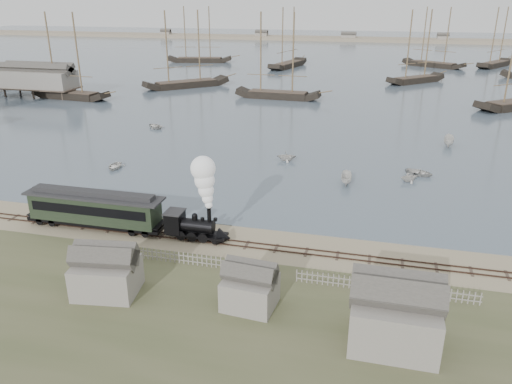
# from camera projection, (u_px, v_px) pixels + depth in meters

# --- Properties ---
(ground) EXTENTS (600.00, 600.00, 0.00)m
(ground) POSITION_uv_depth(u_px,v_px,m) (261.00, 238.00, 51.22)
(ground) COLOR tan
(ground) RESTS_ON ground
(harbor_water) EXTENTS (600.00, 336.00, 0.06)m
(harbor_water) POSITION_uv_depth(u_px,v_px,m) (358.00, 57.00, 204.66)
(harbor_water) COLOR #43515F
(harbor_water) RESTS_ON ground
(rail_track) EXTENTS (120.00, 1.80, 0.16)m
(rail_track) POSITION_uv_depth(u_px,v_px,m) (256.00, 246.00, 49.40)
(rail_track) COLOR #3C2920
(rail_track) RESTS_ON ground
(picket_fence_west) EXTENTS (19.00, 0.10, 1.20)m
(picket_fence_west) POSITION_uv_depth(u_px,v_px,m) (175.00, 263.00, 46.38)
(picket_fence_west) COLOR gray
(picket_fence_west) RESTS_ON ground
(picket_fence_east) EXTENTS (15.00, 0.10, 1.20)m
(picket_fence_east) POSITION_uv_depth(u_px,v_px,m) (385.00, 293.00, 41.62)
(picket_fence_east) COLOR gray
(picket_fence_east) RESTS_ON ground
(shed_left) EXTENTS (5.00, 4.00, 4.10)m
(shed_left) POSITION_uv_depth(u_px,v_px,m) (109.00, 292.00, 41.76)
(shed_left) COLOR gray
(shed_left) RESTS_ON ground
(shed_mid) EXTENTS (4.00, 3.50, 3.60)m
(shed_mid) POSITION_uv_depth(u_px,v_px,m) (250.00, 306.00, 39.94)
(shed_mid) COLOR gray
(shed_mid) RESTS_ON ground
(shed_right) EXTENTS (6.00, 5.00, 5.10)m
(shed_right) POSITION_uv_depth(u_px,v_px,m) (391.00, 343.00, 35.64)
(shed_right) COLOR gray
(shed_right) RESTS_ON ground
(far_spit) EXTENTS (500.00, 20.00, 1.80)m
(far_spit) POSITION_uv_depth(u_px,v_px,m) (366.00, 41.00, 276.88)
(far_spit) COLOR gray
(far_spit) RESTS_ON ground
(locomotive) EXTENTS (6.80, 2.54, 8.47)m
(locomotive) POSITION_uv_depth(u_px,v_px,m) (202.00, 205.00, 49.23)
(locomotive) COLOR black
(locomotive) RESTS_ON ground
(passenger_coach) EXTENTS (15.20, 2.93, 3.69)m
(passenger_coach) POSITION_uv_depth(u_px,v_px,m) (95.00, 208.00, 52.56)
(passenger_coach) COLOR black
(passenger_coach) RESTS_ON ground
(beached_dinghy) EXTENTS (4.66, 4.93, 0.83)m
(beached_dinghy) POSITION_uv_depth(u_px,v_px,m) (112.00, 217.00, 54.88)
(beached_dinghy) COLOR silver
(beached_dinghy) RESTS_ON ground
(rowboat_0) EXTENTS (3.70, 2.88, 0.70)m
(rowboat_0) POSITION_uv_depth(u_px,v_px,m) (115.00, 166.00, 71.48)
(rowboat_0) COLOR silver
(rowboat_0) RESTS_ON harbor_water
(rowboat_1) EXTENTS (2.95, 3.27, 1.51)m
(rowboat_1) POSITION_uv_depth(u_px,v_px,m) (287.00, 156.00, 74.73)
(rowboat_1) COLOR silver
(rowboat_1) RESTS_ON harbor_water
(rowboat_2) EXTENTS (3.72, 1.61, 1.40)m
(rowboat_2) POSITION_uv_depth(u_px,v_px,m) (346.00, 179.00, 65.52)
(rowboat_2) COLOR silver
(rowboat_2) RESTS_ON harbor_water
(rowboat_3) EXTENTS (4.10, 4.62, 0.79)m
(rowboat_3) POSITION_uv_depth(u_px,v_px,m) (419.00, 172.00, 68.80)
(rowboat_3) COLOR silver
(rowboat_3) RESTS_ON harbor_water
(rowboat_4) EXTENTS (3.32, 3.45, 1.39)m
(rowboat_4) POSITION_uv_depth(u_px,v_px,m) (409.00, 177.00, 66.32)
(rowboat_4) COLOR silver
(rowboat_4) RESTS_ON harbor_water
(rowboat_5) EXTENTS (4.29, 2.03, 1.60)m
(rowboat_5) POSITION_uv_depth(u_px,v_px,m) (449.00, 141.00, 82.13)
(rowboat_5) COLOR silver
(rowboat_5) RESTS_ON harbor_water
(rowboat_6) EXTENTS (4.41, 4.63, 0.78)m
(rowboat_6) POSITION_uv_depth(u_px,v_px,m) (155.00, 126.00, 93.56)
(rowboat_6) COLOR silver
(rowboat_6) RESTS_ON harbor_water
(schooner_0) EXTENTS (20.70, 6.94, 20.00)m
(schooner_0) POSITION_uv_depth(u_px,v_px,m) (65.00, 56.00, 116.80)
(schooner_0) COLOR black
(schooner_0) RESTS_ON harbor_water
(schooner_1) EXTENTS (20.83, 20.24, 20.00)m
(schooner_1) POSITION_uv_depth(u_px,v_px,m) (185.00, 49.00, 131.99)
(schooner_1) COLOR black
(schooner_1) RESTS_ON harbor_water
(schooner_2) EXTENTS (20.68, 5.74, 20.00)m
(schooner_2) POSITION_uv_depth(u_px,v_px,m) (278.00, 56.00, 117.09)
(schooner_2) COLOR black
(schooner_2) RESTS_ON harbor_water
(schooner_3) EXTENTS (17.13, 16.95, 20.00)m
(schooner_3) POSITION_uv_depth(u_px,v_px,m) (419.00, 47.00, 139.01)
(schooner_3) COLOR black
(schooner_3) RESTS_ON harbor_water
(schooner_6) EXTENTS (24.40, 10.39, 20.00)m
(schooner_6) POSITION_uv_depth(u_px,v_px,m) (198.00, 34.00, 183.47)
(schooner_6) COLOR black
(schooner_6) RESTS_ON harbor_water
(schooner_7) EXTENTS (10.70, 23.60, 20.00)m
(schooner_7) POSITION_uv_depth(u_px,v_px,m) (289.00, 37.00, 170.05)
(schooner_7) COLOR black
(schooner_7) RESTS_ON harbor_water
(schooner_8) EXTENTS (21.45, 15.69, 20.00)m
(schooner_8) POSITION_uv_depth(u_px,v_px,m) (437.00, 37.00, 170.87)
(schooner_8) COLOR black
(schooner_8) RESTS_ON harbor_water
(schooner_9) EXTENTS (15.23, 20.41, 20.00)m
(schooner_9) POSITION_uv_depth(u_px,v_px,m) (499.00, 37.00, 171.19)
(schooner_9) COLOR black
(schooner_9) RESTS_ON harbor_water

